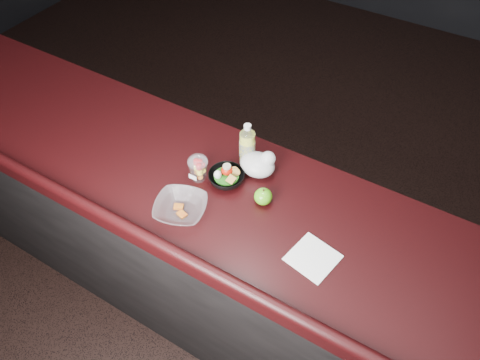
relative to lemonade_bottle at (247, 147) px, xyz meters
name	(u,v)px	position (x,y,z in m)	size (l,w,h in m)	color
ground	(193,350)	(-0.03, -0.49, -1.11)	(8.00, 8.00, 0.00)	black
room_shell	(137,46)	(-0.03, -0.49, 0.72)	(8.00, 8.00, 8.00)	black
counter	(220,256)	(-0.03, -0.19, -0.59)	(4.06, 0.71, 1.02)	black
lemonade_bottle	(247,147)	(0.00, 0.00, 0.00)	(0.07, 0.07, 0.21)	#CFD537
fruit_cup	(198,168)	(-0.12, -0.19, -0.02)	(0.09, 0.09, 0.12)	white
green_apple	(263,196)	(0.17, -0.16, -0.05)	(0.07, 0.07, 0.08)	#428C10
plastic_bag	(259,164)	(0.07, -0.03, -0.04)	(0.15, 0.13, 0.11)	silver
snack_bowl	(226,177)	(-0.01, -0.14, -0.06)	(0.20, 0.20, 0.08)	black
takeout_bowl	(181,208)	(-0.08, -0.37, -0.06)	(0.26, 0.26, 0.05)	silver
paper_napkin	(313,258)	(0.45, -0.30, -0.08)	(0.16, 0.16, 0.00)	white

